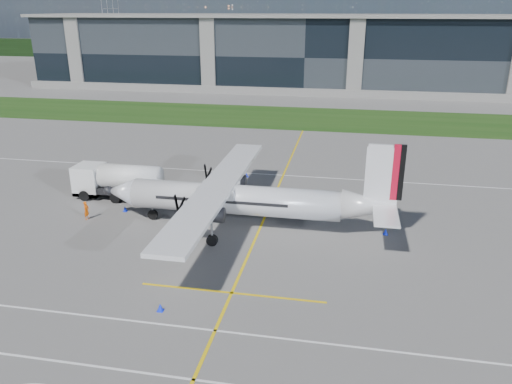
% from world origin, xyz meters
% --- Properties ---
extents(ground, '(400.00, 400.00, 0.00)m').
position_xyz_m(ground, '(0.00, 40.00, 0.00)').
color(ground, slate).
rests_on(ground, ground).
extents(grass_strip, '(400.00, 18.00, 0.04)m').
position_xyz_m(grass_strip, '(0.00, 48.00, 0.02)').
color(grass_strip, '#193D10').
rests_on(grass_strip, ground).
extents(terminal_building, '(120.00, 20.00, 15.00)m').
position_xyz_m(terminal_building, '(0.00, 80.00, 7.50)').
color(terminal_building, black).
rests_on(terminal_building, ground).
extents(tree_line, '(400.00, 6.00, 6.00)m').
position_xyz_m(tree_line, '(0.00, 140.00, 3.00)').
color(tree_line, black).
rests_on(tree_line, ground).
extents(pylon_west, '(9.00, 4.60, 30.00)m').
position_xyz_m(pylon_west, '(-80.00, 150.00, 15.00)').
color(pylon_west, gray).
rests_on(pylon_west, ground).
extents(yellow_taxiway_centerline, '(0.20, 70.00, 0.01)m').
position_xyz_m(yellow_taxiway_centerline, '(3.00, 10.00, 0.01)').
color(yellow_taxiway_centerline, yellow).
rests_on(yellow_taxiway_centerline, ground).
extents(white_lane_line, '(90.00, 0.15, 0.01)m').
position_xyz_m(white_lane_line, '(0.00, -14.00, 0.01)').
color(white_lane_line, white).
rests_on(white_lane_line, ground).
extents(turboprop_aircraft, '(24.30, 25.20, 7.56)m').
position_xyz_m(turboprop_aircraft, '(1.79, 4.16, 3.78)').
color(turboprop_aircraft, silver).
rests_on(turboprop_aircraft, ground).
extents(fuel_tanker_truck, '(8.83, 2.87, 3.31)m').
position_xyz_m(fuel_tanker_truck, '(-11.93, 8.39, 1.65)').
color(fuel_tanker_truck, silver).
rests_on(fuel_tanker_truck, ground).
extents(baggage_tug, '(3.23, 1.94, 1.94)m').
position_xyz_m(baggage_tug, '(-9.35, 8.21, 0.97)').
color(baggage_tug, silver).
rests_on(baggage_tug, ground).
extents(ground_crew_person, '(0.57, 0.77, 1.82)m').
position_xyz_m(ground_crew_person, '(-11.86, 3.17, 0.91)').
color(ground_crew_person, '#F25907').
rests_on(ground_crew_person, ground).
extents(safety_cone_stbdwing, '(0.36, 0.36, 0.50)m').
position_xyz_m(safety_cone_stbdwing, '(-0.77, 16.71, 0.25)').
color(safety_cone_stbdwing, '#0E27F3').
rests_on(safety_cone_stbdwing, ground).
extents(safety_cone_tail, '(0.36, 0.36, 0.50)m').
position_xyz_m(safety_cone_tail, '(13.04, 4.74, 0.25)').
color(safety_cone_tail, '#0E27F3').
rests_on(safety_cone_tail, ground).
extents(safety_cone_portwing, '(0.36, 0.36, 0.50)m').
position_xyz_m(safety_cone_portwing, '(-0.72, -8.72, 0.25)').
color(safety_cone_portwing, '#0E27F3').
rests_on(safety_cone_portwing, ground).
extents(safety_cone_nose_stbd, '(0.36, 0.36, 0.50)m').
position_xyz_m(safety_cone_nose_stbd, '(-9.41, 5.38, 0.25)').
color(safety_cone_nose_stbd, '#0E27F3').
rests_on(safety_cone_nose_stbd, ground).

